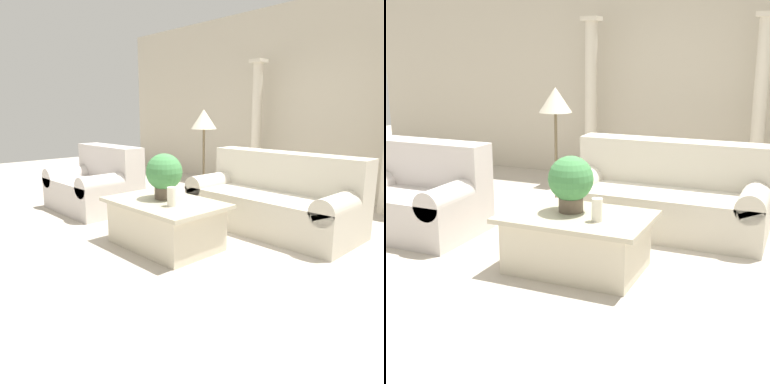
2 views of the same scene
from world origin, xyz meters
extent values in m
plane|color=#BCB2A3|center=(0.00, 0.00, 0.00)|extent=(16.00, 16.00, 0.00)
cube|color=beige|center=(0.00, 2.93, 1.60)|extent=(10.00, 0.06, 3.20)
cube|color=beige|center=(0.55, 0.78, 0.22)|extent=(2.05, 0.94, 0.45)
cube|color=beige|center=(0.55, 1.08, 0.68)|extent=(2.05, 0.33, 0.46)
cylinder|color=beige|center=(-0.33, 0.78, 0.45)|extent=(0.28, 0.94, 0.28)
cylinder|color=beige|center=(1.43, 0.78, 0.45)|extent=(0.28, 0.94, 0.28)
cube|color=beige|center=(-1.79, -0.30, 0.22)|extent=(1.30, 0.94, 0.45)
cube|color=beige|center=(-1.79, 0.01, 0.68)|extent=(1.30, 0.33, 0.46)
cylinder|color=beige|center=(-1.28, -0.30, 0.45)|extent=(0.28, 0.94, 0.28)
cube|color=beige|center=(0.12, -0.52, 0.23)|extent=(1.10, 0.72, 0.45)
cube|color=#BCB398|center=(0.12, -0.52, 0.47)|extent=(1.25, 0.82, 0.04)
cylinder|color=brown|center=(0.04, -0.46, 0.55)|extent=(0.21, 0.21, 0.12)
sphere|color=#428447|center=(0.04, -0.46, 0.78)|extent=(0.39, 0.39, 0.39)
cylinder|color=silver|center=(0.34, -0.62, 0.59)|extent=(0.09, 0.09, 0.19)
cylinder|color=brown|center=(-0.81, 1.01, 0.01)|extent=(0.23, 0.23, 0.03)
cylinder|color=brown|center=(-0.81, 1.01, 0.59)|extent=(0.04, 0.04, 1.13)
cone|color=beige|center=(-0.81, 1.01, 1.30)|extent=(0.38, 0.38, 0.28)
cylinder|color=beige|center=(-1.00, 2.53, 1.11)|extent=(0.17, 0.17, 2.22)
cube|color=beige|center=(-1.00, 2.53, 2.25)|extent=(0.24, 0.24, 0.06)
cylinder|color=beige|center=(1.25, 2.53, 1.11)|extent=(0.17, 0.17, 2.22)
cube|color=beige|center=(1.25, 2.53, 2.25)|extent=(0.24, 0.24, 0.06)
camera|label=1|loc=(3.06, -2.95, 1.40)|focal=35.00mm
camera|label=2|loc=(1.86, -4.46, 1.83)|focal=50.00mm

